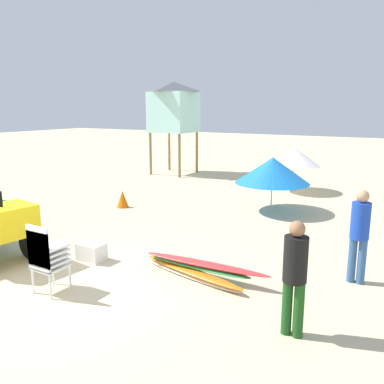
{
  "coord_description": "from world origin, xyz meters",
  "views": [
    {
      "loc": [
        5.14,
        -4.43,
        3.05
      ],
      "look_at": [
        0.98,
        2.75,
        1.29
      ],
      "focal_mm": 37.57,
      "sensor_mm": 36.0,
      "label": 1
    }
  ],
  "objects": [
    {
      "name": "beach_umbrella_far",
      "position": [
        1.08,
        10.02,
        1.29
      ],
      "size": [
        1.89,
        1.89,
        1.62
      ],
      "color": "beige",
      "rests_on": "ground"
    },
    {
      "name": "surfboard_pile",
      "position": [
        1.78,
        1.54,
        0.16
      ],
      "size": [
        2.61,
        0.75,
        0.32
      ],
      "color": "white",
      "rests_on": "ground"
    },
    {
      "name": "cooler_box",
      "position": [
        -0.48,
        1.2,
        0.18
      ],
      "size": [
        0.54,
        0.37,
        0.36
      ],
      "primitive_type": "cube",
      "color": "white",
      "rests_on": "ground"
    },
    {
      "name": "lifeguard_near_left",
      "position": [
        3.83,
        0.55,
        0.93
      ],
      "size": [
        0.32,
        0.32,
        1.62
      ],
      "color": "#194C19",
      "rests_on": "ground"
    },
    {
      "name": "stacked_plastic_chairs",
      "position": [
        -0.06,
        -0.26,
        0.7
      ],
      "size": [
        0.48,
        0.48,
        1.2
      ],
      "color": "white",
      "rests_on": "ground"
    },
    {
      "name": "traffic_cone_near",
      "position": [
        -2.8,
        4.98,
        0.27
      ],
      "size": [
        0.37,
        0.37,
        0.53
      ],
      "primitive_type": "cone",
      "color": "orange",
      "rests_on": "ground"
    },
    {
      "name": "lifeguard_tower",
      "position": [
        -4.93,
        11.28,
        3.06
      ],
      "size": [
        1.98,
        1.98,
        4.18
      ],
      "color": "olive",
      "rests_on": "ground"
    },
    {
      "name": "ground",
      "position": [
        0.0,
        0.0,
        0.0
      ],
      "size": [
        80.0,
        80.0,
        0.0
      ],
      "primitive_type": "plane",
      "color": "beige"
    },
    {
      "name": "lifeguard_near_center",
      "position": [
        4.32,
        2.77,
        0.97
      ],
      "size": [
        0.32,
        0.32,
        1.68
      ],
      "color": "#33598C",
      "rests_on": "ground"
    },
    {
      "name": "beach_umbrella_left",
      "position": [
        1.36,
        6.82,
        1.24
      ],
      "size": [
        2.19,
        2.19,
        1.62
      ],
      "color": "beige",
      "rests_on": "ground"
    }
  ]
}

